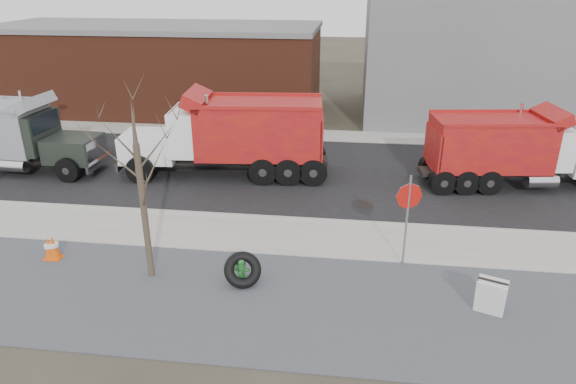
# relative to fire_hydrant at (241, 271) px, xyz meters

# --- Properties ---
(ground) EXTENTS (120.00, 120.00, 0.00)m
(ground) POSITION_rel_fire_hydrant_xyz_m (0.55, 2.55, -0.35)
(ground) COLOR #383328
(ground) RESTS_ON ground
(gravel_verge) EXTENTS (60.00, 5.00, 0.03)m
(gravel_verge) POSITION_rel_fire_hydrant_xyz_m (0.55, -0.95, -0.33)
(gravel_verge) COLOR slate
(gravel_verge) RESTS_ON ground
(sidewalk) EXTENTS (60.00, 2.50, 0.06)m
(sidewalk) POSITION_rel_fire_hydrant_xyz_m (0.55, 2.80, -0.32)
(sidewalk) COLOR #9E9B93
(sidewalk) RESTS_ON ground
(curb) EXTENTS (60.00, 0.15, 0.11)m
(curb) POSITION_rel_fire_hydrant_xyz_m (0.55, 4.10, -0.29)
(curb) COLOR #9E9B93
(curb) RESTS_ON ground
(road) EXTENTS (60.00, 9.40, 0.02)m
(road) POSITION_rel_fire_hydrant_xyz_m (0.55, 8.85, -0.34)
(road) COLOR black
(road) RESTS_ON ground
(far_sidewalk) EXTENTS (60.00, 2.00, 0.06)m
(far_sidewalk) POSITION_rel_fire_hydrant_xyz_m (0.55, 14.55, -0.32)
(far_sidewalk) COLOR #9E9B93
(far_sidewalk) RESTS_ON ground
(building_grey) EXTENTS (12.00, 10.00, 8.00)m
(building_grey) POSITION_rel_fire_hydrant_xyz_m (9.55, 20.55, 3.65)
(building_grey) COLOR slate
(building_grey) RESTS_ON ground
(building_brick) EXTENTS (20.20, 8.20, 5.30)m
(building_brick) POSITION_rel_fire_hydrant_xyz_m (-9.45, 19.55, 2.31)
(building_brick) COLOR #612C1B
(building_brick) RESTS_ON ground
(bare_tree) EXTENTS (3.20, 3.20, 5.20)m
(bare_tree) POSITION_rel_fire_hydrant_xyz_m (-2.65, -0.05, 2.95)
(bare_tree) COLOR #382D23
(bare_tree) RESTS_ON ground
(fire_hydrant) EXTENTS (0.42, 0.41, 0.76)m
(fire_hydrant) POSITION_rel_fire_hydrant_xyz_m (0.00, 0.00, 0.00)
(fire_hydrant) COLOR #2B7237
(fire_hydrant) RESTS_ON ground
(truck_tire) EXTENTS (1.28, 1.18, 1.00)m
(truck_tire) POSITION_rel_fire_hydrant_xyz_m (0.07, -0.13, 0.12)
(truck_tire) COLOR black
(truck_tire) RESTS_ON ground
(stop_sign) EXTENTS (0.76, 0.27, 2.91)m
(stop_sign) POSITION_rel_fire_hydrant_xyz_m (4.61, 1.45, 1.62)
(stop_sign) COLOR gray
(stop_sign) RESTS_ON ground
(sandwich_board) EXTENTS (0.84, 0.69, 1.01)m
(sandwich_board) POSITION_rel_fire_hydrant_xyz_m (6.61, -0.74, 0.19)
(sandwich_board) COLOR white
(sandwich_board) RESTS_ON ground
(traffic_cone_near) EXTENTS (0.38, 0.38, 0.73)m
(traffic_cone_near) POSITION_rel_fire_hydrant_xyz_m (-6.08, 0.48, 0.02)
(traffic_cone_near) COLOR #ED4F07
(traffic_cone_near) RESTS_ON ground
(traffic_cone_far) EXTENTS (0.41, 0.41, 0.79)m
(traffic_cone_far) POSITION_rel_fire_hydrant_xyz_m (-5.95, 0.50, 0.05)
(traffic_cone_far) COLOR #ED4F07
(traffic_cone_far) RESTS_ON ground
(dump_truck_red_a) EXTENTS (8.07, 3.14, 3.23)m
(dump_truck_red_a) POSITION_rel_fire_hydrant_xyz_m (9.42, 8.49, 1.30)
(dump_truck_red_a) COLOR black
(dump_truck_red_a) RESTS_ON ground
(dump_truck_red_b) EXTENTS (8.85, 3.20, 3.69)m
(dump_truck_red_b) POSITION_rel_fire_hydrant_xyz_m (-2.07, 8.25, 1.53)
(dump_truck_red_b) COLOR black
(dump_truck_red_b) RESTS_ON ground
(dump_truck_grey) EXTENTS (7.44, 2.59, 3.35)m
(dump_truck_grey) POSITION_rel_fire_hydrant_xyz_m (-11.96, 7.68, 1.37)
(dump_truck_grey) COLOR black
(dump_truck_grey) RESTS_ON ground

